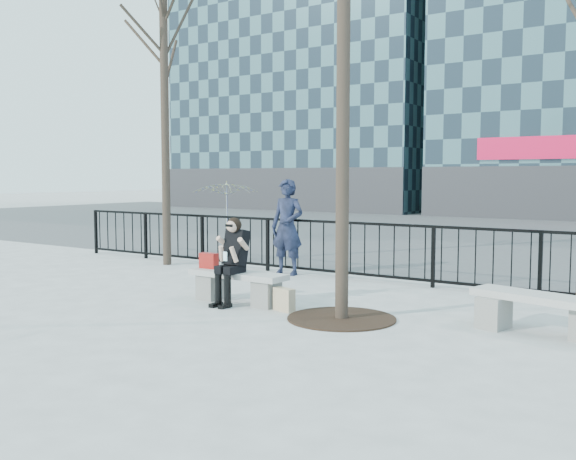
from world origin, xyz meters
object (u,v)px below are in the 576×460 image
Objects in this scene: standing_man at (287,227)px; seated_woman at (231,261)px; bench_main at (238,284)px; bench_second at (540,310)px.

seated_woman is at bearing -75.18° from standing_man.
bench_second is (4.35, 0.55, 0.01)m from bench_main.
seated_woman reaches higher than bench_main.
bench_main is 1.23× the size of seated_woman.
seated_woman is 0.70× the size of standing_man.
standing_man reaches higher than seated_woman.
bench_second is at bearing 9.33° from seated_woman.
bench_main is 3.03m from standing_man.
seated_woman is 3.13m from standing_man.
standing_man is (-5.32, 2.25, 0.64)m from bench_second.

